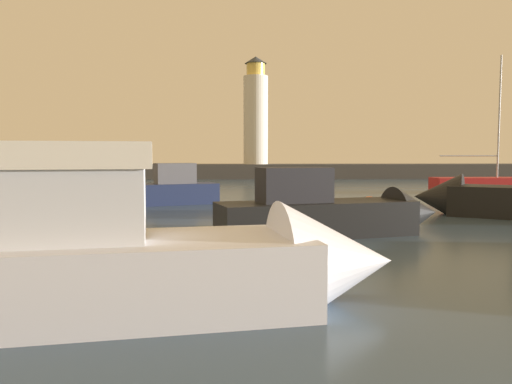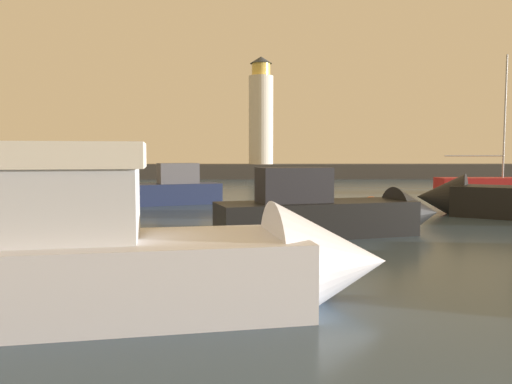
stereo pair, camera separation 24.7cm
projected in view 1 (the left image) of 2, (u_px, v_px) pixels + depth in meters
name	position (u px, v px, depth m)	size (l,w,h in m)	color
ground_plane	(274.00, 200.00, 28.81)	(220.00, 220.00, 0.00)	#384C60
breakwater	(254.00, 171.00, 55.68)	(84.57, 4.82, 1.59)	#423F3D
lighthouse	(256.00, 114.00, 55.20)	(2.71, 2.71, 11.85)	silver
motorboat_0	(341.00, 213.00, 16.48)	(8.08, 3.86, 2.56)	black
motorboat_1	(144.00, 192.00, 26.13)	(7.62, 4.30, 2.48)	#1E284C
motorboat_3	(503.00, 193.00, 21.20)	(7.65, 5.97, 3.81)	black
motorboat_4	(184.00, 258.00, 8.44)	(8.22, 3.57, 3.31)	silver
sailboat_moored	(486.00, 185.00, 34.42)	(7.46, 1.95, 9.40)	#B21E1E
mooring_buoy	(369.00, 207.00, 20.71)	(0.92, 0.92, 0.92)	#EA5919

